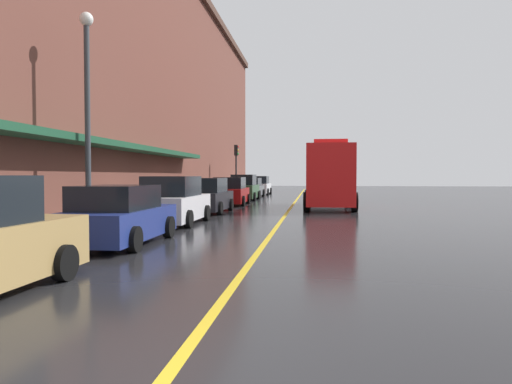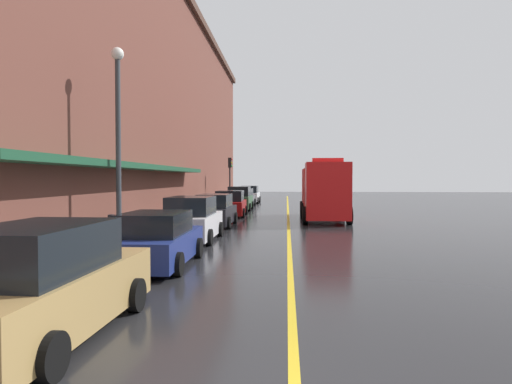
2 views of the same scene
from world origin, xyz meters
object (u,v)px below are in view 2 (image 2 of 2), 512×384
object	(u,v)px
parked_car_7	(250,195)
street_lamp_left	(118,126)
parking_meter_3	(236,193)
parking_meter_1	(111,229)
parking_meter_2	(237,193)
parked_car_6	(244,198)
parked_car_1	(157,241)
parked_car_3	(215,211)
fire_truck	(323,191)
parked_car_4	(230,204)
parked_car_5	(240,199)
parking_meter_0	(216,199)
parked_car_0	(45,285)
traffic_light_near	(230,172)
parked_car_2	(192,220)

from	to	relation	value
parked_car_7	street_lamp_left	bearing A→B (deg)	177.11
parked_car_7	parking_meter_3	bearing A→B (deg)	89.69
parking_meter_1	parking_meter_2	bearing A→B (deg)	90.00
parked_car_6	street_lamp_left	size ratio (longest dim) A/B	0.63
parked_car_1	parking_meter_1	world-z (taller)	parked_car_1
parked_car_3	fire_truck	size ratio (longest dim) A/B	0.54
parked_car_1	parked_car_4	world-z (taller)	parked_car_4
parked_car_3	fire_truck	distance (m)	7.46
parking_meter_2	fire_truck	bearing A→B (deg)	-68.56
parked_car_5	parking_meter_2	world-z (taller)	parked_car_5
parked_car_3	parking_meter_0	distance (m)	9.28
parked_car_0	parking_meter_1	world-z (taller)	parked_car_0
traffic_light_near	parked_car_7	bearing A→B (deg)	76.92
parked_car_4	parking_meter_3	xyz separation A→B (m)	(-1.44, 16.41, 0.24)
parked_car_6	parking_meter_3	size ratio (longest dim) A/B	3.29
parked_car_0	parked_car_6	world-z (taller)	parked_car_0
parked_car_0	parked_car_7	distance (m)	39.51
parking_meter_1	traffic_light_near	bearing A→B (deg)	89.87
parking_meter_2	street_lamp_left	xyz separation A→B (m)	(-0.60, -31.79, 3.34)
parking_meter_0	parking_meter_2	xyz separation A→B (m)	(0.00, 14.20, 0.00)
fire_truck	parking_meter_3	distance (m)	20.00
parked_car_0	traffic_light_near	world-z (taller)	traffic_light_near
parked_car_3	parked_car_6	xyz separation A→B (m)	(-0.14, 17.10, -0.04)
parked_car_5	street_lamp_left	size ratio (longest dim) A/B	0.60
parked_car_5	fire_truck	xyz separation A→B (m)	(6.06, -7.92, 0.87)
parking_meter_2	parked_car_4	bearing A→B (deg)	-85.15
parked_car_6	parking_meter_2	xyz separation A→B (m)	(-1.30, 6.26, 0.29)
parking_meter_3	parked_car_4	bearing A→B (deg)	-84.97
fire_truck	parked_car_3	bearing A→B (deg)	-54.85
parked_car_0	parked_car_6	distance (m)	33.89
parked_car_3	parking_meter_3	distance (m)	22.79
parked_car_7	parking_meter_2	size ratio (longest dim) A/B	3.11
parked_car_1	parked_car_2	xyz separation A→B (m)	(-0.10, 5.32, 0.10)
parked_car_4	street_lamp_left	xyz separation A→B (m)	(-2.04, -14.75, 3.58)
fire_truck	street_lamp_left	distance (m)	15.26
parked_car_1	parked_car_5	xyz separation A→B (m)	(-0.01, 23.00, 0.14)
parked_car_4	parking_meter_3	bearing A→B (deg)	3.44
parked_car_4	parked_car_6	bearing A→B (deg)	-0.84
parked_car_3	parked_car_5	distance (m)	12.14
parked_car_7	parking_meter_0	xyz separation A→B (m)	(-1.40, -13.55, 0.22)
parked_car_0	parking_meter_3	distance (m)	39.56
parked_car_7	parked_car_3	bearing A→B (deg)	-179.11
parking_meter_1	parking_meter_3	size ratio (longest dim) A/B	1.00
parked_car_5	parking_meter_0	bearing A→B (deg)	154.19
parked_car_2	parking_meter_3	bearing A→B (deg)	2.86
parked_car_0	parked_car_2	size ratio (longest dim) A/B	1.10
parking_meter_3	parked_car_0	bearing A→B (deg)	-87.97
parked_car_0	parking_meter_2	xyz separation A→B (m)	(-1.40, 40.15, 0.20)
parked_car_3	street_lamp_left	distance (m)	9.38
parked_car_5	traffic_light_near	world-z (taller)	traffic_light_near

